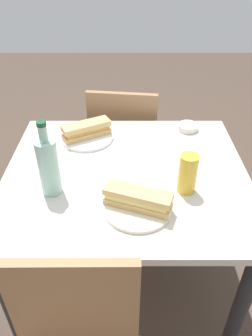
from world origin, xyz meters
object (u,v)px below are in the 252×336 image
Objects in this scene: knife_far at (80,131)px; beer_glass at (188,174)px; knife_near at (139,195)px; baguette_sandwich_near at (138,199)px; chair_far at (125,142)px; plate_near at (137,208)px; plate_far at (87,137)px; olive_bowl at (188,127)px; water_bottle at (48,166)px; baguette_sandwich_far at (87,130)px; dining_table at (126,194)px.

beer_glass is (0.44, -0.42, 0.06)m from knife_far.
knife_far is 1.13× the size of beer_glass.
knife_far is (-0.27, 0.47, 0.00)m from knife_near.
knife_far is (-0.26, 0.52, -0.03)m from baguette_sandwich_near.
chair_far is 0.84m from knife_near.
knife_far reaches higher than plate_near.
olive_bowl is (0.48, 0.09, 0.01)m from plate_far.
knife_far is at bearing -122.41° from chair_far.
beer_glass is at bearing 15.13° from knife_near.
baguette_sandwich_near is 0.21m from beer_glass.
water_bottle reaches higher than knife_near.
beer_glass is 1.60× the size of olive_bowl.
baguette_sandwich_near is (0.05, -0.85, 0.30)m from chair_far.
olive_bowl reaches higher than knife_far.
plate_far is (-0.17, -0.37, 0.26)m from chair_far.
chair_far is 5.18× the size of knife_near.
chair_far is at bearing 93.44° from baguette_sandwich_near.
baguette_sandwich_near is at bearing -64.93° from baguette_sandwich_far.
water_bottle is at bearing -179.29° from beer_glass.
baguette_sandwich_near is at bearing -114.93° from olive_bowl.
chair_far is 0.49m from plate_far.
dining_table is 0.25m from plate_near.
plate_near is at bearing -98.76° from knife_near.
dining_table is 0.28m from baguette_sandwich_near.
dining_table is 4.06× the size of plate_far.
plate_far is at bearing 118.89° from knife_near.
water_bottle reaches higher than baguette_sandwich_near.
baguette_sandwich_near reaches higher than plate_near.
baguette_sandwich_far reaches higher than knife_near.
beer_glass is at bearing -72.52° from chair_far.
plate_far is at bearing 115.07° from plate_near.
knife_near is 0.67× the size of plate_far.
baguette_sandwich_near is at bearing -17.21° from water_bottle.
plate_far is (-0.23, 0.42, -0.01)m from knife_near.
water_bottle is at bearing -141.20° from olive_bowl.
beer_glass reaches higher than olive_bowl.
water_bottle is 1.89× the size of beer_glass.
plate_far is 0.49m from olive_bowl.
baguette_sandwich_far reaches higher than knife_far.
plate_near is at bearing -64.93° from baguette_sandwich_far.
knife_near is (0.01, 0.06, -0.03)m from baguette_sandwich_near.
knife_far is at bearing 129.21° from baguette_sandwich_far.
beer_glass is at bearing -43.28° from knife_far.
dining_table is 0.38m from water_bottle.
chair_far is 3.65× the size of baguette_sandwich_far.
olive_bowl is at bearing 80.37° from beer_glass.
plate_near is 0.53m from plate_far.
knife_far is at bearing 125.75° from dining_table.
dining_table is at bearing 100.61° from baguette_sandwich_near.
water_bottle reaches higher than plate_near.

